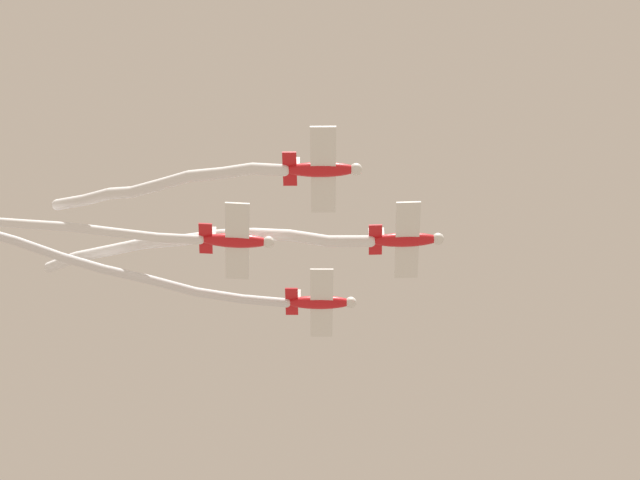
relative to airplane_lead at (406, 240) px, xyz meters
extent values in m
ellipsoid|color=red|center=(0.08, 0.10, -0.01)|extent=(4.03, 4.62, 1.04)
sphere|color=white|center=(-1.46, -1.79, -0.01)|extent=(1.25, 1.25, 0.89)
ellipsoid|color=black|center=(-0.32, -0.40, 0.38)|extent=(1.34, 1.43, 0.56)
cube|color=white|center=(-0.03, -0.04, -0.15)|extent=(6.86, 6.03, 0.14)
cube|color=red|center=(1.43, 1.76, 0.08)|extent=(2.86, 2.58, 0.12)
cube|color=white|center=(1.37, 1.68, 0.62)|extent=(0.84, 0.99, 1.44)
cylinder|color=white|center=(2.79, 3.14, 0.19)|extent=(2.99, 2.77, 1.51)
cylinder|color=white|center=(4.80, 5.31, 0.85)|extent=(2.76, 2.79, 1.86)
cylinder|color=white|center=(6.69, 7.43, 1.53)|extent=(2.79, 2.65, 1.58)
cylinder|color=white|center=(8.69, 9.29, 2.10)|extent=(2.80, 2.36, 1.54)
cylinder|color=white|center=(10.93, 11.18, 2.43)|extent=(3.04, 2.76, 1.02)
cylinder|color=white|center=(13.21, 13.24, 2.59)|extent=(2.81, 2.66, 1.12)
cylinder|color=white|center=(15.65, 15.14, 2.85)|extent=(3.31, 2.51, 1.27)
cylinder|color=white|center=(18.43, 16.73, 3.41)|extent=(3.43, 2.21, 1.72)
cylinder|color=white|center=(21.07, 18.02, 3.88)|extent=(2.89, 1.94, 1.06)
sphere|color=white|center=(1.69, 2.08, -0.07)|extent=(0.87, 0.87, 0.87)
sphere|color=white|center=(3.90, 4.21, 0.45)|extent=(0.87, 0.87, 0.87)
sphere|color=white|center=(5.71, 6.42, 1.25)|extent=(0.87, 0.87, 0.87)
sphere|color=white|center=(7.67, 8.45, 1.82)|extent=(0.87, 0.87, 0.87)
sphere|color=white|center=(9.72, 10.13, 2.37)|extent=(0.87, 0.87, 0.87)
sphere|color=white|center=(12.14, 12.23, 2.49)|extent=(0.87, 0.87, 0.87)
sphere|color=white|center=(14.28, 14.25, 2.68)|extent=(0.87, 0.87, 0.87)
sphere|color=white|center=(17.01, 16.02, 3.03)|extent=(0.87, 0.87, 0.87)
sphere|color=white|center=(19.84, 17.44, 3.80)|extent=(0.87, 0.87, 0.87)
sphere|color=white|center=(22.31, 18.59, 3.97)|extent=(0.87, 0.87, 0.87)
ellipsoid|color=red|center=(8.76, 1.38, -0.41)|extent=(3.90, 4.71, 1.04)
sphere|color=white|center=(7.30, -0.57, -0.41)|extent=(1.24, 1.24, 0.89)
ellipsoid|color=black|center=(8.38, 0.87, -0.02)|extent=(1.32, 1.44, 0.56)
cube|color=white|center=(8.66, 1.24, -0.55)|extent=(6.98, 5.85, 0.14)
cube|color=red|center=(10.05, 3.09, -0.32)|extent=(2.90, 2.52, 0.12)
cube|color=white|center=(9.99, 3.01, 0.22)|extent=(0.81, 1.01, 1.44)
cylinder|color=white|center=(11.32, 4.80, -0.28)|extent=(2.74, 3.20, 1.20)
cylinder|color=white|center=(13.23, 7.77, 0.06)|extent=(2.48, 3.51, 1.07)
cylinder|color=white|center=(14.68, 11.03, 0.29)|extent=(1.92, 3.59, 0.99)
cylinder|color=white|center=(16.02, 14.38, 0.57)|extent=(2.32, 3.64, 1.21)
cylinder|color=white|center=(17.46, 17.56, 1.06)|extent=(2.24, 3.33, 1.52)
cylinder|color=white|center=(18.56, 20.79, 1.49)|extent=(1.70, 3.62, 1.15)
sphere|color=white|center=(10.30, 3.42, -0.47)|extent=(0.71, 0.71, 0.71)
sphere|color=white|center=(12.35, 6.19, -0.08)|extent=(0.71, 0.71, 0.71)
sphere|color=white|center=(14.11, 9.35, 0.20)|extent=(0.71, 0.71, 0.71)
sphere|color=white|center=(15.25, 12.71, 0.38)|extent=(0.71, 0.71, 0.71)
sphere|color=white|center=(16.78, 16.05, 0.75)|extent=(0.71, 0.71, 0.71)
sphere|color=white|center=(18.15, 19.06, 1.36)|extent=(0.71, 0.71, 0.71)
sphere|color=white|center=(18.97, 22.51, 1.62)|extent=(0.71, 0.71, 0.71)
ellipsoid|color=red|center=(-1.20, 8.78, 0.29)|extent=(3.93, 4.69, 1.04)
sphere|color=white|center=(-2.68, 6.85, 0.29)|extent=(1.24, 1.24, 0.89)
ellipsoid|color=black|center=(-1.59, 8.28, 0.68)|extent=(1.33, 1.44, 0.56)
cube|color=white|center=(-1.31, 8.64, 0.15)|extent=(6.95, 5.89, 0.14)
cube|color=red|center=(0.10, 10.49, 0.38)|extent=(2.89, 2.53, 0.12)
cube|color=white|center=(0.04, 10.40, 0.92)|extent=(0.81, 1.01, 1.44)
cylinder|color=white|center=(1.08, 11.63, 0.44)|extent=(2.28, 2.21, 1.39)
cylinder|color=white|center=(2.63, 13.16, 0.69)|extent=(2.24, 2.05, 0.96)
cylinder|color=white|center=(4.33, 14.69, 0.81)|extent=(2.39, 2.26, 1.03)
cylinder|color=white|center=(6.22, 16.11, 0.98)|extent=(2.53, 1.91, 1.06)
cylinder|color=white|center=(8.24, 17.30, 1.21)|extent=(2.55, 1.90, 1.16)
cylinder|color=white|center=(10.05, 18.40, 1.66)|extent=(2.29, 1.75, 1.56)
cylinder|color=white|center=(11.99, 19.43, 2.33)|extent=(2.88, 1.80, 1.62)
cylinder|color=white|center=(14.30, 20.56, 3.08)|extent=(2.92, 1.97, 1.69)
sphere|color=white|center=(0.35, 10.81, 0.23)|extent=(0.84, 0.84, 0.84)
sphere|color=white|center=(1.81, 12.45, 0.65)|extent=(0.84, 0.84, 0.84)
sphere|color=white|center=(3.45, 13.86, 0.74)|extent=(0.84, 0.84, 0.84)
sphere|color=white|center=(5.20, 15.52, 0.89)|extent=(0.84, 0.84, 0.84)
sphere|color=white|center=(7.23, 16.71, 1.08)|extent=(0.84, 0.84, 0.84)
sphere|color=white|center=(9.26, 17.88, 1.35)|extent=(0.84, 0.84, 0.84)
sphere|color=white|center=(10.84, 18.92, 1.97)|extent=(0.84, 0.84, 0.84)
sphere|color=white|center=(13.15, 19.95, 2.69)|extent=(0.84, 0.84, 0.84)
sphere|color=white|center=(15.44, 21.17, 3.47)|extent=(0.84, 0.84, 0.84)
ellipsoid|color=red|center=(7.48, 10.06, -0.21)|extent=(3.69, 4.83, 1.04)
sphere|color=white|center=(6.14, 8.04, -0.21)|extent=(1.23, 1.23, 0.89)
ellipsoid|color=black|center=(7.13, 9.53, 0.18)|extent=(1.29, 1.45, 0.56)
cube|color=white|center=(7.39, 9.92, -0.35)|extent=(7.14, 5.56, 0.14)
cube|color=red|center=(8.67, 11.85, -0.12)|extent=(2.95, 2.42, 0.12)
cube|color=white|center=(8.61, 11.76, 0.42)|extent=(0.76, 1.04, 1.44)
cylinder|color=white|center=(9.93, 13.41, -0.05)|extent=(2.72, 2.90, 1.22)
cylinder|color=white|center=(11.82, 16.02, 0.29)|extent=(2.39, 3.12, 1.01)
cylinder|color=white|center=(13.67, 18.67, 0.72)|extent=(2.70, 2.99, 1.45)
cylinder|color=white|center=(15.76, 21.16, 1.36)|extent=(2.88, 2.89, 1.45)
cylinder|color=white|center=(17.86, 23.66, 1.87)|extent=(2.65, 3.02, 1.15)
sphere|color=white|center=(8.90, 12.19, -0.27)|extent=(0.69, 0.69, 0.69)
sphere|color=white|center=(10.96, 14.64, 0.16)|extent=(0.69, 0.69, 0.69)
sphere|color=white|center=(12.68, 17.39, 0.41)|extent=(0.69, 0.69, 0.69)
sphere|color=white|center=(14.66, 19.95, 1.04)|extent=(0.69, 0.69, 0.69)
sphere|color=white|center=(16.86, 22.37, 1.69)|extent=(0.69, 0.69, 0.69)
camera|label=1|loc=(-32.80, 32.71, -50.91)|focal=52.62mm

